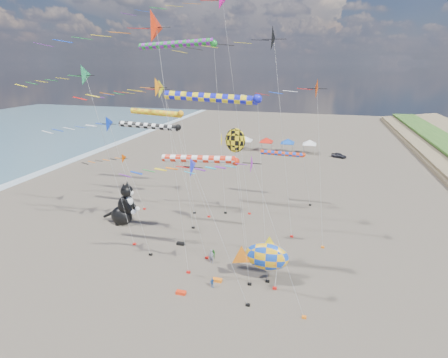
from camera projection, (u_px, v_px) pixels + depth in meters
ground at (164, 322)px, 28.27m from camera, size 260.00×260.00×0.00m
delta_kite_0 at (87, 128)px, 35.28m from camera, size 12.26×1.80×15.03m
delta_kite_1 at (262, 40)px, 36.16m from camera, size 14.73×2.91×23.90m
delta_kite_2 at (208, 3)px, 41.45m from camera, size 16.80×2.66×28.37m
delta_kite_3 at (81, 78)px, 35.57m from camera, size 12.24×2.31×19.95m
delta_kite_4 at (166, 90)px, 43.61m from camera, size 13.91×2.50×18.22m
delta_kite_5 at (140, 31)px, 28.66m from camera, size 13.67×2.75×24.10m
delta_kite_6 at (112, 163)px, 49.11m from camera, size 9.50×1.52×7.78m
delta_kite_7 at (251, 169)px, 25.92m from camera, size 8.97×1.61×13.67m
delta_kite_8 at (192, 173)px, 27.66m from camera, size 10.12×1.85×12.88m
delta_kite_9 at (300, 91)px, 35.11m from camera, size 11.33×2.21×18.65m
delta_kite_10 at (146, 90)px, 33.42m from camera, size 12.93×1.94×18.82m
windsock_0 at (202, 160)px, 30.33m from camera, size 8.36×0.70×12.34m
windsock_1 at (159, 113)px, 45.53m from camera, size 8.53×0.80×14.17m
windsock_2 at (179, 45)px, 43.26m from camera, size 11.56×0.89×22.62m
windsock_3 at (152, 127)px, 41.51m from camera, size 9.25×0.73×13.18m
windsock_4 at (215, 99)px, 29.27m from camera, size 9.64×0.77×17.54m
windsock_5 at (284, 154)px, 50.06m from camera, size 7.75×0.67×7.92m
angelfish_kite at (233, 141)px, 37.18m from camera, size 3.74×3.02×13.43m
cat_inflatable at (123, 203)px, 44.74m from camera, size 4.31×2.23×5.75m
fish_inflatable at (266, 256)px, 32.67m from camera, size 5.57×2.87×4.83m
person_adult at (211, 256)px, 36.37m from camera, size 0.58×0.41×1.53m
child_green at (213, 254)px, 37.28m from camera, size 0.61×0.55×1.04m
child_blue at (212, 283)px, 32.49m from camera, size 0.56×0.57×0.96m
kite_bag_0 at (181, 293)px, 31.61m from camera, size 0.90×0.44×0.30m
kite_bag_1 at (217, 280)px, 33.44m from camera, size 0.90×0.44×0.30m
kite_bag_2 at (272, 246)px, 39.65m from camera, size 0.90×0.44×0.30m
kite_bag_3 at (181, 244)px, 40.22m from camera, size 0.90×0.44×0.30m
tent_row at (277, 139)px, 81.83m from camera, size 19.20×4.20×3.80m
parked_car at (339, 155)px, 77.29m from camera, size 3.53×2.57×1.12m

